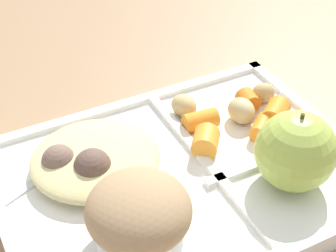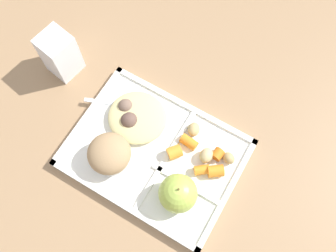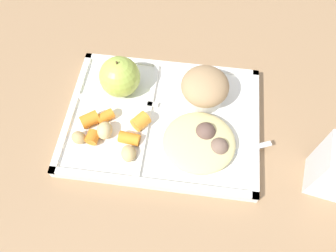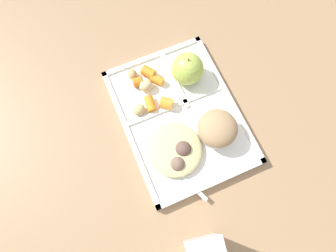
{
  "view_description": "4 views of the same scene",
  "coord_description": "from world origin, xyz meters",
  "px_view_note": "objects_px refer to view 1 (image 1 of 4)",
  "views": [
    {
      "loc": [
        0.18,
        0.33,
        0.37
      ],
      "look_at": [
        0.0,
        -0.02,
        0.06
      ],
      "focal_mm": 57.73,
      "sensor_mm": 36.0,
      "label": 1
    },
    {
      "loc": [
        -0.14,
        0.18,
        0.75
      ],
      "look_at": [
        -0.0,
        -0.05,
        0.07
      ],
      "focal_mm": 39.69,
      "sensor_mm": 36.0,
      "label": 2
    },
    {
      "loc": [
        0.05,
        -0.3,
        0.53
      ],
      "look_at": [
        0.02,
        -0.05,
        0.08
      ],
      "focal_mm": 35.03,
      "sensor_mm": 36.0,
      "label": 3
    },
    {
      "loc": [
        0.21,
        -0.12,
        0.66
      ],
      "look_at": [
        0.03,
        -0.04,
        0.06
      ],
      "focal_mm": 32.16,
      "sensor_mm": 36.0,
      "label": 4
    }
  ],
  "objects_px": {
    "green_apple": "(296,151)",
    "lunch_tray": "(183,179)",
    "bran_muffin": "(139,216)",
    "plastic_fork": "(43,177)"
  },
  "relations": [
    {
      "from": "bran_muffin",
      "to": "lunch_tray",
      "type": "bearing_deg",
      "value": -141.83
    },
    {
      "from": "lunch_tray",
      "to": "bran_muffin",
      "type": "distance_m",
      "value": 0.1
    },
    {
      "from": "bran_muffin",
      "to": "plastic_fork",
      "type": "xyz_separation_m",
      "value": [
        0.05,
        -0.11,
        -0.03
      ]
    },
    {
      "from": "lunch_tray",
      "to": "plastic_fork",
      "type": "distance_m",
      "value": 0.13
    },
    {
      "from": "lunch_tray",
      "to": "green_apple",
      "type": "distance_m",
      "value": 0.11
    },
    {
      "from": "green_apple",
      "to": "plastic_fork",
      "type": "distance_m",
      "value": 0.24
    },
    {
      "from": "green_apple",
      "to": "bran_muffin",
      "type": "distance_m",
      "value": 0.16
    },
    {
      "from": "green_apple",
      "to": "lunch_tray",
      "type": "bearing_deg",
      "value": -33.25
    },
    {
      "from": "lunch_tray",
      "to": "green_apple",
      "type": "relative_size",
      "value": 4.38
    },
    {
      "from": "plastic_fork",
      "to": "lunch_tray",
      "type": "bearing_deg",
      "value": 155.45
    }
  ]
}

